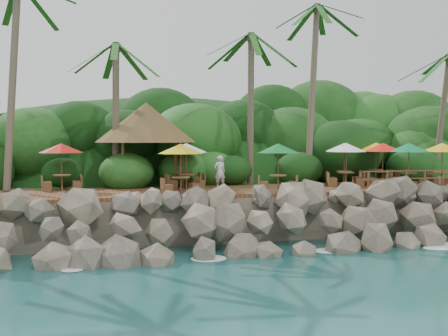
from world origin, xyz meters
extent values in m
plane|color=#19514F|center=(0.00, 0.00, 0.00)|extent=(140.00, 140.00, 0.00)
cube|color=gray|center=(0.00, 16.00, 1.05)|extent=(32.00, 25.20, 2.10)
ellipsoid|color=#143811|center=(0.00, 23.50, 0.00)|extent=(44.80, 28.00, 15.40)
cube|color=brown|center=(0.00, 6.00, 2.20)|extent=(26.00, 5.00, 0.20)
ellipsoid|color=white|center=(-9.00, 0.30, 0.03)|extent=(1.20, 0.80, 0.06)
ellipsoid|color=white|center=(-6.00, 0.30, 0.03)|extent=(1.20, 0.80, 0.06)
ellipsoid|color=white|center=(-3.00, 0.30, 0.03)|extent=(1.20, 0.80, 0.06)
ellipsoid|color=white|center=(0.00, 0.30, 0.03)|extent=(1.20, 0.80, 0.06)
ellipsoid|color=white|center=(3.00, 0.30, 0.03)|extent=(1.20, 0.80, 0.06)
ellipsoid|color=white|center=(6.00, 0.30, 0.03)|extent=(1.20, 0.80, 0.06)
ellipsoid|color=white|center=(9.00, 0.30, 0.03)|extent=(1.20, 0.80, 0.06)
cylinder|color=brown|center=(-10.35, 8.26, 7.61)|extent=(1.03, 1.98, 10.56)
cylinder|color=brown|center=(-5.25, 8.75, 6.10)|extent=(0.54, 0.68, 7.61)
ellipsoid|color=#23601E|center=(-5.25, 8.75, 9.90)|extent=(6.00, 6.00, 2.40)
cylinder|color=brown|center=(2.38, 8.92, 6.55)|extent=(0.57, 0.96, 8.50)
ellipsoid|color=#23601E|center=(2.38, 8.92, 10.80)|extent=(6.00, 6.00, 2.40)
cylinder|color=brown|center=(5.96, 8.39, 7.52)|extent=(1.41, 1.42, 10.40)
ellipsoid|color=#23601E|center=(5.96, 8.39, 12.74)|extent=(6.00, 6.00, 2.40)
cylinder|color=brown|center=(14.94, 8.64, 6.19)|extent=(0.60, 1.35, 7.76)
ellipsoid|color=#23601E|center=(14.94, 8.64, 10.07)|extent=(6.00, 6.00, 2.40)
cylinder|color=brown|center=(-4.97, 7.94, 3.50)|extent=(0.16, 0.16, 2.40)
cylinder|color=brown|center=(-2.17, 7.94, 3.50)|extent=(0.16, 0.16, 2.40)
cylinder|color=brown|center=(-4.97, 10.74, 3.50)|extent=(0.16, 0.16, 2.40)
cylinder|color=brown|center=(-2.17, 10.74, 3.50)|extent=(0.16, 0.16, 2.40)
cone|color=brown|center=(-3.57, 9.34, 5.80)|extent=(5.60, 5.60, 2.20)
cylinder|color=brown|center=(7.04, 6.45, 2.69)|extent=(0.08, 0.08, 0.77)
cylinder|color=brown|center=(7.04, 6.45, 3.08)|extent=(0.88, 0.88, 0.05)
cylinder|color=brown|center=(7.04, 6.45, 3.45)|extent=(0.05, 0.05, 2.29)
cone|color=silver|center=(7.04, 6.45, 4.44)|extent=(2.19, 2.19, 0.47)
cube|color=brown|center=(6.33, 6.62, 2.54)|extent=(0.53, 0.53, 0.48)
cube|color=brown|center=(7.75, 6.28, 2.54)|extent=(0.53, 0.53, 0.48)
cylinder|color=brown|center=(-1.88, 6.47, 2.69)|extent=(0.08, 0.08, 0.77)
cylinder|color=brown|center=(-1.88, 6.47, 3.08)|extent=(0.88, 0.88, 0.05)
cylinder|color=brown|center=(-1.88, 6.47, 3.45)|extent=(0.05, 0.05, 2.29)
cone|color=white|center=(-1.88, 6.47, 4.44)|extent=(2.19, 2.19, 0.47)
cube|color=brown|center=(-2.60, 6.40, 2.54)|extent=(0.48, 0.48, 0.48)
cube|color=brown|center=(-1.15, 6.53, 2.54)|extent=(0.48, 0.48, 0.48)
cylinder|color=brown|center=(-1.84, 7.60, 2.69)|extent=(0.08, 0.08, 0.77)
cylinder|color=brown|center=(-1.84, 7.60, 3.08)|extent=(0.88, 0.88, 0.05)
cylinder|color=brown|center=(-1.84, 7.60, 3.45)|extent=(0.05, 0.05, 2.29)
cone|color=red|center=(-1.84, 7.60, 4.44)|extent=(2.19, 2.19, 0.47)
cube|color=brown|center=(-2.55, 7.45, 2.54)|extent=(0.52, 0.52, 0.48)
cube|color=brown|center=(-1.13, 7.75, 2.54)|extent=(0.52, 0.52, 0.48)
cylinder|color=brown|center=(8.95, 5.63, 2.69)|extent=(0.08, 0.08, 0.77)
cylinder|color=brown|center=(8.95, 5.63, 3.08)|extent=(0.88, 0.88, 0.05)
cylinder|color=brown|center=(8.95, 5.63, 3.45)|extent=(0.05, 0.05, 2.29)
cone|color=red|center=(8.95, 5.63, 4.44)|extent=(2.19, 2.19, 0.47)
cube|color=brown|center=(8.22, 5.60, 2.54)|extent=(0.46, 0.46, 0.48)
cube|color=brown|center=(9.68, 5.66, 2.54)|extent=(0.46, 0.46, 0.48)
cylinder|color=brown|center=(9.75, 4.40, 2.69)|extent=(0.08, 0.08, 0.77)
cylinder|color=brown|center=(9.75, 4.40, 3.08)|extent=(0.88, 0.88, 0.05)
cylinder|color=brown|center=(9.75, 4.40, 3.45)|extent=(0.05, 0.05, 2.29)
cone|color=#0C703C|center=(9.75, 4.40, 4.44)|extent=(2.19, 2.19, 0.47)
cube|color=brown|center=(9.05, 4.63, 2.54)|extent=(0.55, 0.55, 0.48)
cube|color=brown|center=(10.44, 4.17, 2.54)|extent=(0.55, 0.55, 0.48)
cylinder|color=brown|center=(9.68, 7.58, 2.69)|extent=(0.08, 0.08, 0.77)
cylinder|color=brown|center=(9.68, 7.58, 3.08)|extent=(0.88, 0.88, 0.05)
cylinder|color=brown|center=(9.68, 7.58, 3.45)|extent=(0.05, 0.05, 2.29)
cone|color=yellow|center=(9.68, 7.58, 4.44)|extent=(2.19, 2.19, 0.47)
cube|color=brown|center=(8.96, 7.66, 2.54)|extent=(0.49, 0.49, 0.48)
cube|color=brown|center=(10.41, 7.49, 2.54)|extent=(0.49, 0.49, 0.48)
cylinder|color=brown|center=(6.73, 5.65, 2.69)|extent=(0.08, 0.08, 0.77)
cylinder|color=brown|center=(6.73, 5.65, 3.08)|extent=(0.88, 0.88, 0.05)
cylinder|color=brown|center=(6.73, 5.65, 3.45)|extent=(0.05, 0.05, 2.29)
cone|color=white|center=(6.73, 5.65, 4.44)|extent=(2.19, 2.19, 0.47)
cube|color=brown|center=(6.03, 5.83, 2.54)|extent=(0.54, 0.54, 0.48)
cube|color=brown|center=(7.44, 5.46, 2.54)|extent=(0.54, 0.54, 0.48)
cylinder|color=brown|center=(2.38, 4.46, 2.69)|extent=(0.08, 0.08, 0.77)
cylinder|color=brown|center=(2.38, 4.46, 3.08)|extent=(0.88, 0.88, 0.05)
cylinder|color=brown|center=(2.38, 4.46, 3.45)|extent=(0.05, 0.05, 2.29)
cone|color=#0C6F28|center=(2.38, 4.46, 4.44)|extent=(2.19, 2.19, 0.47)
cube|color=brown|center=(1.67, 4.63, 2.54)|extent=(0.53, 0.53, 0.48)
cube|color=brown|center=(3.09, 4.30, 2.54)|extent=(0.53, 0.53, 0.48)
cylinder|color=brown|center=(-2.54, 4.40, 2.69)|extent=(0.08, 0.08, 0.77)
cylinder|color=brown|center=(-2.54, 4.40, 3.08)|extent=(0.88, 0.88, 0.05)
cylinder|color=brown|center=(-2.54, 4.40, 3.45)|extent=(0.05, 0.05, 2.29)
cone|color=yellow|center=(-2.54, 4.40, 4.44)|extent=(2.19, 2.19, 0.47)
cube|color=brown|center=(-3.24, 4.20, 2.54)|extent=(0.54, 0.54, 0.48)
cube|color=brown|center=(-1.84, 4.60, 2.54)|extent=(0.54, 0.54, 0.48)
cylinder|color=brown|center=(-8.03, 7.40, 2.69)|extent=(0.08, 0.08, 0.77)
cylinder|color=brown|center=(-8.03, 7.40, 3.08)|extent=(0.88, 0.88, 0.05)
cylinder|color=brown|center=(-8.03, 7.40, 3.45)|extent=(0.05, 0.05, 2.29)
cone|color=red|center=(-8.03, 7.40, 4.44)|extent=(2.19, 2.19, 0.47)
cube|color=brown|center=(-8.75, 7.29, 2.54)|extent=(0.50, 0.50, 0.48)
cube|color=brown|center=(-7.31, 7.52, 2.54)|extent=(0.50, 0.50, 0.48)
cylinder|color=brown|center=(11.80, 4.40, 2.69)|extent=(0.08, 0.08, 0.77)
cylinder|color=brown|center=(11.80, 4.40, 3.08)|extent=(0.88, 0.88, 0.05)
cylinder|color=brown|center=(11.80, 4.40, 3.45)|extent=(0.05, 0.05, 2.29)
cone|color=yellow|center=(11.80, 4.40, 4.44)|extent=(2.19, 2.19, 0.47)
cube|color=brown|center=(11.11, 4.17, 2.54)|extent=(0.55, 0.55, 0.48)
cylinder|color=brown|center=(6.90, 3.65, 2.80)|extent=(0.10, 0.10, 1.00)
cylinder|color=brown|center=(8.00, 3.65, 2.80)|extent=(0.10, 0.10, 1.00)
cylinder|color=brown|center=(9.10, 3.65, 2.80)|extent=(0.10, 0.10, 1.00)
cylinder|color=brown|center=(10.20, 3.65, 2.80)|extent=(0.10, 0.10, 1.00)
cylinder|color=brown|center=(11.30, 3.65, 2.80)|extent=(0.10, 0.10, 1.00)
cube|color=brown|center=(10.20, 3.65, 3.25)|extent=(7.20, 0.06, 0.06)
cube|color=brown|center=(10.20, 3.65, 2.85)|extent=(7.20, 0.06, 0.06)
imported|color=silver|center=(-0.04, 6.70, 3.16)|extent=(0.67, 0.49, 1.71)
camera|label=1|loc=(-7.13, -20.51, 4.94)|focal=43.01mm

